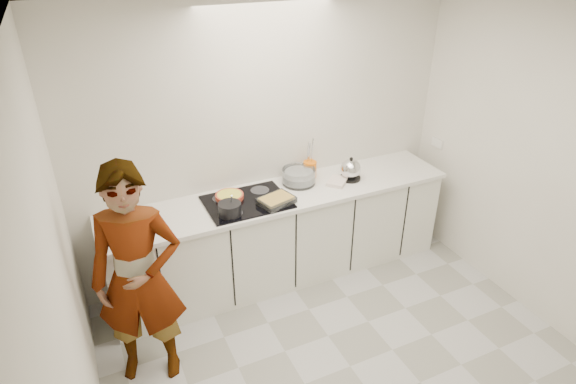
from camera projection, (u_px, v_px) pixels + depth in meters
name	position (u px, v px, depth m)	size (l,w,h in m)	color
floor	(350.00, 366.00, 3.77)	(3.60, 3.20, 0.00)	#BCBCBB
ceiling	(381.00, 18.00, 2.52)	(3.60, 3.20, 0.00)	white
wall_back	(268.00, 141.00, 4.42)	(3.60, 0.00, 2.60)	white
wall_left	(66.00, 306.00, 2.48)	(0.00, 3.20, 2.60)	white
wall_right	(553.00, 174.00, 3.83)	(0.02, 3.20, 2.60)	white
base_cabinets	(283.00, 237.00, 4.58)	(3.20, 0.58, 0.87)	white
countertop	(282.00, 195.00, 4.36)	(3.24, 0.64, 0.04)	white
hob	(247.00, 202.00, 4.20)	(0.72, 0.54, 0.01)	black
tart_dish	(229.00, 196.00, 4.23)	(0.26, 0.26, 0.04)	#B23C26
saucepan	(230.00, 209.00, 3.98)	(0.24, 0.24, 0.18)	black
baking_dish	(276.00, 200.00, 4.15)	(0.34, 0.28, 0.06)	silver
mixing_bowl	(299.00, 177.00, 4.50)	(0.40, 0.40, 0.15)	silver
tea_towel	(337.00, 182.00, 4.52)	(0.21, 0.16, 0.04)	white
kettle	(351.00, 170.00, 4.56)	(0.23, 0.23, 0.23)	black
utensil_crock	(310.00, 169.00, 4.61)	(0.13, 0.13, 0.16)	orange
cook	(138.00, 279.00, 3.34)	(0.64, 0.42, 1.75)	white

